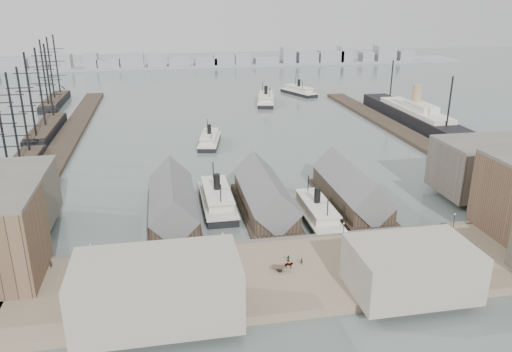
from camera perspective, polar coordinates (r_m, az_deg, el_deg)
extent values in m
plane|color=#515E5B|center=(129.38, 2.48, -6.96)|extent=(900.00, 900.00, 0.00)
cube|color=#786751|center=(111.94, 4.84, -11.03)|extent=(180.00, 30.00, 2.00)
cube|color=#59544C|center=(124.36, 3.04, -7.54)|extent=(180.00, 1.20, 2.30)
cube|color=#2D231C|center=(223.78, -20.94, 3.64)|extent=(10.00, 220.00, 1.60)
cube|color=#2D231C|center=(235.02, 16.25, 4.90)|extent=(10.00, 180.00, 1.60)
cube|color=#2D231C|center=(140.71, -9.42, -4.65)|extent=(14.00, 42.00, 1.20)
cube|color=#2D231C|center=(140.38, -9.50, -3.33)|extent=(12.00, 36.00, 5.00)
cube|color=#59595B|center=(139.39, -9.56, -2.34)|extent=(12.60, 37.00, 12.60)
cube|color=#2D231C|center=(143.24, 1.04, -3.91)|extent=(14.00, 42.00, 1.20)
cube|color=#2D231C|center=(142.93, 0.97, -2.61)|extent=(12.00, 36.00, 5.00)
cube|color=#59595B|center=(141.95, 0.97, -1.64)|extent=(12.60, 37.00, 12.60)
cube|color=#2D231C|center=(150.30, 10.81, -3.10)|extent=(14.00, 42.00, 1.20)
cube|color=#2D231C|center=(150.00, 10.75, -1.86)|extent=(12.00, 36.00, 5.00)
cube|color=#59595B|center=(149.07, 10.81, -0.93)|extent=(12.60, 37.00, 12.60)
cube|color=#60564C|center=(145.87, -27.17, -2.20)|extent=(26.00, 20.00, 14.00)
cube|color=#60564C|center=(166.10, 24.78, 0.89)|extent=(28.00, 20.00, 15.00)
cube|color=gray|center=(106.22, 17.33, -10.04)|extent=(24.00, 16.00, 10.00)
cube|color=gray|center=(94.84, -11.20, -12.63)|extent=(30.00, 16.00, 12.00)
cylinder|color=black|center=(119.98, -18.34, -8.28)|extent=(0.16, 0.16, 3.60)
sphere|color=beige|center=(119.13, -18.44, -7.47)|extent=(0.44, 0.44, 0.44)
cylinder|color=black|center=(119.19, -3.82, -7.41)|extent=(0.16, 0.16, 3.60)
sphere|color=beige|center=(118.33, -3.84, -6.60)|extent=(0.44, 0.44, 0.44)
cylinder|color=black|center=(125.77, 9.95, -6.16)|extent=(0.16, 0.16, 3.60)
sphere|color=beige|center=(124.95, 10.00, -5.37)|extent=(0.44, 0.44, 0.44)
cylinder|color=black|center=(138.67, 21.69, -4.80)|extent=(0.16, 0.16, 3.60)
sphere|color=beige|center=(137.93, 21.79, -4.08)|extent=(0.44, 0.44, 0.44)
cube|color=gray|center=(456.71, -7.41, 12.51)|extent=(500.00, 40.00, 2.00)
cube|color=gray|center=(460.93, -26.02, 11.30)|extent=(20.65, 14.00, 10.28)
cube|color=gray|center=(456.05, -23.33, 11.41)|extent=(14.71, 14.00, 7.23)
cube|color=gray|center=(452.64, -21.43, 11.99)|extent=(17.63, 14.00, 13.23)
cube|color=gray|center=(448.88, -18.30, 12.32)|extent=(10.74, 14.00, 13.58)
cube|color=gray|center=(447.66, -16.50, 12.16)|extent=(18.06, 14.00, 8.64)
cube|color=gray|center=(445.91, -13.92, 12.66)|extent=(18.55, 14.00, 13.29)
cube|color=gray|center=(445.37, -11.26, 12.79)|extent=(15.33, 14.00, 12.47)
cube|color=gray|center=(445.85, -8.82, 12.70)|extent=(17.56, 14.00, 8.72)
cube|color=gray|center=(447.34, -5.77, 12.78)|extent=(18.76, 14.00, 7.63)
cube|color=gray|center=(448.83, -3.71, 13.04)|extent=(17.61, 14.00, 10.35)
cube|color=gray|center=(451.09, -1.61, 13.10)|extent=(13.38, 14.00, 10.30)
cube|color=gray|center=(455.19, 1.14, 12.94)|extent=(20.73, 14.00, 6.75)
cube|color=gray|center=(459.19, 3.67, 13.52)|extent=(11.51, 14.00, 15.57)
cube|color=gray|center=(464.10, 5.85, 13.26)|extent=(18.17, 14.00, 11.26)
cube|color=gray|center=(470.64, 8.46, 13.28)|extent=(21.81, 14.00, 11.83)
cube|color=gray|center=(475.09, 10.10, 13.47)|extent=(11.12, 14.00, 15.50)
cube|color=gray|center=(482.97, 12.44, 13.11)|extent=(10.90, 14.00, 10.29)
cube|color=gray|center=(490.00, 14.48, 13.36)|extent=(17.95, 14.00, 15.72)
cube|color=gray|center=(498.97, 16.59, 12.98)|extent=(14.21, 14.00, 10.51)
cube|color=black|center=(147.08, -4.44, -3.15)|extent=(8.56, 29.94, 1.92)
cube|color=beige|center=(146.55, -4.45, -2.65)|extent=(8.98, 29.94, 0.53)
cube|color=beige|center=(145.98, -4.47, -2.11)|extent=(6.95, 21.39, 2.35)
cube|color=beige|center=(145.43, -4.48, -1.56)|extent=(7.49, 23.53, 0.43)
cylinder|color=black|center=(144.59, -4.51, -0.70)|extent=(1.92, 1.92, 4.81)
cylinder|color=black|center=(153.66, -4.91, 0.47)|extent=(0.32, 0.32, 6.42)
cylinder|color=black|center=(135.75, -4.05, -2.19)|extent=(0.32, 0.32, 6.42)
cube|color=black|center=(139.61, 6.92, -4.59)|extent=(7.85, 27.48, 1.77)
cube|color=beige|center=(139.09, 6.94, -4.11)|extent=(8.24, 27.48, 0.49)
cube|color=beige|center=(138.54, 6.96, -3.59)|extent=(6.38, 19.63, 2.16)
cube|color=beige|center=(138.01, 6.98, -3.07)|extent=(6.87, 21.59, 0.39)
cylinder|color=black|center=(137.18, 7.02, -2.24)|extent=(1.77, 1.77, 4.42)
cylinder|color=black|center=(145.09, 5.98, -1.02)|extent=(0.29, 0.29, 5.89)
cylinder|color=black|center=(129.55, 8.18, -3.76)|extent=(0.29, 0.29, 5.89)
cube|color=black|center=(209.33, -5.33, 3.83)|extent=(12.01, 26.11, 1.62)
cube|color=beige|center=(209.01, -5.34, 4.14)|extent=(12.36, 26.18, 0.45)
cube|color=beige|center=(208.67, -5.35, 4.48)|extent=(9.27, 18.79, 1.98)
cube|color=beige|center=(208.34, -5.36, 4.81)|extent=(10.07, 20.64, 0.36)
cylinder|color=black|center=(207.84, -5.38, 5.34)|extent=(1.62, 1.62, 4.05)
cylinder|color=black|center=(215.70, -5.59, 5.82)|extent=(0.27, 0.27, 5.40)
cylinder|color=black|center=(200.09, -5.15, 4.72)|extent=(0.27, 0.27, 5.40)
cube|color=black|center=(289.44, 1.13, 8.44)|extent=(15.03, 31.64, 1.96)
cube|color=beige|center=(289.16, 1.13, 8.72)|extent=(15.46, 31.73, 0.54)
cube|color=beige|center=(288.87, 1.13, 9.01)|extent=(11.57, 22.78, 2.39)
cube|color=beige|center=(288.59, 1.13, 9.31)|extent=(12.57, 25.03, 0.44)
cylinder|color=black|center=(288.16, 1.14, 9.78)|extent=(1.96, 1.96, 4.90)
cylinder|color=black|center=(297.65, 0.75, 10.06)|extent=(0.33, 0.33, 6.53)
cylinder|color=black|center=(278.77, 1.55, 9.39)|extent=(0.33, 0.33, 6.53)
cube|color=black|center=(318.57, 4.89, 9.42)|extent=(18.08, 29.11, 1.81)
cube|color=beige|center=(318.33, 4.90, 9.65)|extent=(18.45, 29.26, 0.50)
cube|color=beige|center=(318.09, 4.91, 9.90)|extent=(13.65, 21.09, 2.21)
cube|color=beige|center=(317.85, 4.92, 10.15)|extent=(14.87, 23.14, 0.40)
cylinder|color=black|center=(317.49, 4.93, 10.54)|extent=(1.81, 1.81, 4.53)
cylinder|color=black|center=(326.13, 4.50, 10.77)|extent=(0.30, 0.30, 6.03)
cylinder|color=black|center=(308.93, 5.38, 10.23)|extent=(0.30, 0.30, 6.03)
cube|color=black|center=(187.38, -25.70, 0.24)|extent=(8.47, 58.32, 3.39)
cube|color=#2D231C|center=(186.80, -25.79, 0.81)|extent=(8.00, 52.49, 0.56)
cylinder|color=black|center=(176.58, -27.04, 4.75)|extent=(0.75, 0.75, 31.98)
cylinder|color=black|center=(189.32, -25.99, 5.81)|extent=(0.75, 0.75, 31.98)
cylinder|color=black|center=(202.18, -25.06, 6.74)|extent=(0.75, 0.75, 31.98)
cube|color=black|center=(243.42, -22.84, 4.88)|extent=(9.21, 53.19, 3.68)
cube|color=#2D231C|center=(242.93, -22.91, 5.37)|extent=(8.69, 47.87, 0.61)
cylinder|color=black|center=(221.91, -24.39, 8.29)|extent=(0.82, 0.82, 34.78)
cylinder|color=black|center=(239.78, -23.43, 9.17)|extent=(0.82, 0.82, 34.78)
cylinder|color=black|center=(257.76, -22.61, 9.93)|extent=(0.82, 0.82, 34.78)
cube|color=black|center=(308.03, -21.97, 7.88)|extent=(9.12, 50.66, 3.65)
cube|color=#2D231C|center=(307.65, -22.02, 8.26)|extent=(8.61, 45.60, 0.61)
cylinder|color=black|center=(287.97, -23.06, 10.73)|extent=(0.81, 0.81, 34.45)
cylinder|color=black|center=(305.18, -22.41, 11.25)|extent=(0.81, 0.81, 34.45)
cylinder|color=black|center=(322.45, -21.83, 11.72)|extent=(0.81, 0.81, 34.45)
cube|color=black|center=(253.88, 17.64, 6.35)|extent=(13.06, 95.46, 6.03)
cube|color=beige|center=(253.04, 17.74, 7.24)|extent=(11.05, 55.26, 2.01)
cube|color=beige|center=(248.23, 18.33, 7.54)|extent=(8.04, 20.10, 3.01)
cylinder|color=tan|center=(251.71, 17.91, 8.80)|extent=(4.42, 4.42, 10.05)
cube|color=black|center=(128.78, 21.25, -7.35)|extent=(2.85, 9.72, 0.81)
cube|color=#283325|center=(128.04, 21.35, -6.66)|extent=(2.98, 10.23, 2.63)
cube|color=#59595B|center=(127.42, 21.43, -6.06)|extent=(3.20, 10.65, 0.30)
imported|color=black|center=(114.02, -17.22, -10.28)|extent=(1.53, 1.38, 1.58)
cube|color=#3F2D21|center=(114.18, -18.54, -10.33)|extent=(2.71, 1.69, 0.25)
cylinder|color=black|center=(113.74, -18.54, -10.66)|extent=(1.10, 0.16, 1.10)
cylinder|color=black|center=(114.96, -18.51, -10.31)|extent=(1.10, 0.16, 1.10)
imported|color=black|center=(111.25, 3.78, -10.14)|extent=(2.03, 1.29, 1.58)
cube|color=#3F2D21|center=(110.12, 2.57, -10.39)|extent=(2.89, 2.09, 0.25)
cylinder|color=black|center=(109.77, 2.74, -10.71)|extent=(1.09, 0.35, 1.10)
cylinder|color=black|center=(110.84, 2.40, -10.38)|extent=(1.09, 0.35, 1.10)
imported|color=black|center=(115.24, 14.65, -9.67)|extent=(1.83, 1.95, 1.58)
cube|color=#3F2D21|center=(115.01, 13.35, -9.55)|extent=(2.97, 2.37, 0.25)
cylinder|color=black|center=(114.57, 13.34, -9.87)|extent=(1.05, 0.49, 1.10)
cylinder|color=black|center=(115.80, 13.33, -9.53)|extent=(1.05, 0.49, 1.10)
imported|color=black|center=(120.16, -22.43, -9.30)|extent=(0.74, 0.76, 1.69)
imported|color=black|center=(106.42, -16.37, -12.51)|extent=(0.96, 0.90, 1.58)
imported|color=black|center=(114.29, -5.00, -9.27)|extent=(1.22, 1.21, 1.69)
imported|color=black|center=(106.02, -4.12, -11.79)|extent=(0.44, 0.96, 1.60)
imported|color=black|center=(113.79, 3.72, -9.40)|extent=(0.92, 0.82, 1.59)
imported|color=black|center=(112.97, 5.22, -9.68)|extent=(0.59, 0.44, 1.58)
imported|color=black|center=(123.72, 10.09, -7.13)|extent=(0.90, 0.99, 1.66)
imported|color=black|center=(124.82, 21.50, -8.04)|extent=(1.15, 1.24, 1.68)
imported|color=black|center=(131.89, 20.45, -6.40)|extent=(0.88, 0.95, 1.57)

